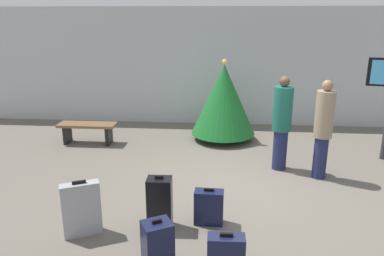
# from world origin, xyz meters

# --- Properties ---
(ground_plane) EXTENTS (16.00, 16.00, 0.00)m
(ground_plane) POSITION_xyz_m (0.00, 0.00, 0.00)
(ground_plane) COLOR #665E54
(back_wall) EXTENTS (16.00, 0.20, 3.11)m
(back_wall) POSITION_xyz_m (0.00, 4.11, 1.55)
(back_wall) COLOR #B7BCC1
(back_wall) RESTS_ON ground_plane
(holiday_tree) EXTENTS (1.52, 1.52, 1.92)m
(holiday_tree) POSITION_xyz_m (-0.32, 2.64, 0.98)
(holiday_tree) COLOR #4C3319
(holiday_tree) RESTS_ON ground_plane
(waiting_bench) EXTENTS (1.32, 0.44, 0.48)m
(waiting_bench) POSITION_xyz_m (-3.46, 2.08, 0.35)
(waiting_bench) COLOR brown
(waiting_bench) RESTS_ON ground_plane
(traveller_0) EXTENTS (0.40, 0.40, 1.82)m
(traveller_0) POSITION_xyz_m (1.46, 0.55, 0.96)
(traveller_0) COLOR #1E234C
(traveller_0) RESTS_ON ground_plane
(traveller_1) EXTENTS (0.51, 0.51, 1.81)m
(traveller_1) POSITION_xyz_m (0.78, 0.91, 0.96)
(traveller_1) COLOR #1E234C
(traveller_1) RESTS_ON ground_plane
(suitcase_0) EXTENTS (0.35, 0.27, 0.78)m
(suitcase_0) POSITION_xyz_m (-1.18, -1.38, 0.37)
(suitcase_0) COLOR black
(suitcase_0) RESTS_ON ground_plane
(suitcase_1) EXTENTS (0.53, 0.36, 0.80)m
(suitcase_1) POSITION_xyz_m (-2.20, -1.65, 0.38)
(suitcase_1) COLOR #9EA0A5
(suitcase_1) RESTS_ON ground_plane
(suitcase_3) EXTENTS (0.42, 0.40, 0.70)m
(suitcase_3) POSITION_xyz_m (-1.04, -2.36, 0.33)
(suitcase_3) COLOR #141938
(suitcase_3) RESTS_ON ground_plane
(suitcase_4) EXTENTS (0.42, 0.22, 0.55)m
(suitcase_4) POSITION_xyz_m (-0.50, -1.22, 0.25)
(suitcase_4) COLOR #141938
(suitcase_4) RESTS_ON ground_plane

